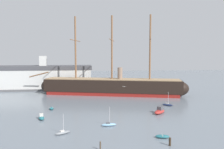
% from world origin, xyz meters
% --- Properties ---
extents(tall_ship, '(65.74, 23.82, 32.33)m').
position_xyz_m(tall_ship, '(5.94, 57.46, 3.52)').
color(tall_ship, maroon).
rests_on(tall_ship, ground).
extents(sailboat_foreground_left, '(3.31, 2.52, 4.26)m').
position_xyz_m(sailboat_foreground_left, '(-10.04, 13.08, 0.36)').
color(sailboat_foreground_left, gray).
rests_on(sailboat_foreground_left, ground).
extents(dinghy_foreground_right, '(2.93, 1.78, 0.65)m').
position_xyz_m(dinghy_foreground_right, '(9.64, 8.35, 0.33)').
color(dinghy_foreground_right, '#236670').
rests_on(dinghy_foreground_right, ground).
extents(sailboat_near_centre, '(3.47, 1.23, 4.45)m').
position_xyz_m(sailboat_near_centre, '(0.01, 17.09, 0.37)').
color(sailboat_near_centre, '#7FB2D6').
rests_on(sailboat_near_centre, ground).
extents(motorboat_mid_left, '(2.15, 3.58, 1.40)m').
position_xyz_m(motorboat_mid_left, '(-16.45, 24.74, 0.49)').
color(motorboat_mid_left, '#236670').
rests_on(motorboat_mid_left, ground).
extents(motorboat_mid_right, '(4.76, 4.76, 2.00)m').
position_xyz_m(motorboat_mid_right, '(15.39, 26.16, 0.70)').
color(motorboat_mid_right, '#B22D28').
rests_on(motorboat_mid_right, ground).
extents(dinghy_alongside_bow, '(1.69, 3.00, 0.67)m').
position_xyz_m(dinghy_alongside_bow, '(-15.37, 35.01, 0.34)').
color(dinghy_alongside_bow, '#236670').
rests_on(dinghy_alongside_bow, ground).
extents(sailboat_alongside_stern, '(3.26, 3.13, 4.53)m').
position_xyz_m(sailboat_alongside_stern, '(21.21, 35.04, 0.38)').
color(sailboat_alongside_stern, '#1E284C').
rests_on(sailboat_alongside_stern, ground).
extents(dinghy_distant_centre, '(1.66, 2.65, 0.58)m').
position_xyz_m(dinghy_distant_centre, '(0.90, 62.85, 0.29)').
color(dinghy_distant_centre, orange).
rests_on(dinghy_distant_centre, ground).
extents(mooring_piling_nearest, '(0.41, 0.41, 1.48)m').
position_xyz_m(mooring_piling_nearest, '(9.67, 4.57, 0.74)').
color(mooring_piling_nearest, '#382B1E').
rests_on(mooring_piling_nearest, ground).
extents(mooring_piling_left_pair, '(0.26, 0.26, 1.50)m').
position_xyz_m(mooring_piling_left_pair, '(-2.92, 4.33, 0.75)').
color(mooring_piling_left_pair, '#4C3D2D').
rests_on(mooring_piling_left_pair, ground).
extents(dockside_warehouse_left, '(49.89, 16.49, 16.04)m').
position_xyz_m(dockside_warehouse_left, '(-24.84, 78.63, 5.61)').
color(dockside_warehouse_left, '#565659').
rests_on(dockside_warehouse_left, ground).
extents(seagull_in_flight, '(1.06, 0.41, 0.13)m').
position_xyz_m(seagull_in_flight, '(4.76, 23.12, 8.25)').
color(seagull_in_flight, silver).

